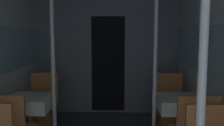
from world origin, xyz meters
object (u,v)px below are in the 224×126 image
Objects in this scene: dining_table_left_1 at (29,105)px; support_pole_right_1 at (155,65)px; support_pole_left_1 at (53,65)px; dining_table_right_1 at (180,106)px; chair_left_far_1 at (42,114)px; support_pole_right_0 at (201,103)px; chair_right_far_1 at (170,115)px.

dining_table_left_1 is 0.32× the size of support_pole_right_1.
dining_table_right_1 is (1.65, 0.00, -0.54)m from support_pole_left_1.
chair_left_far_1 is 0.40× the size of support_pole_right_1.
support_pole_right_0 is at bearing -100.78° from dining_table_right_1.
support_pole_right_1 is at bearing 161.47° from chair_left_far_1.
support_pole_left_1 is 1.00× the size of support_pole_right_1.
chair_left_far_1 is 2.96m from support_pole_right_0.
dining_table_right_1 is at bearing 164.42° from chair_left_far_1.
support_pole_right_0 is (1.32, -1.76, 0.00)m from support_pole_left_1.
support_pole_right_1 is at bearing 180.00° from dining_table_right_1.
support_pole_left_1 is 2.48× the size of chair_right_far_1.
chair_right_far_1 reaches higher than dining_table_right_1.
dining_table_right_1 is 0.79× the size of chair_right_far_1.
support_pole_left_1 is (0.33, 0.00, 0.54)m from dining_table_left_1.
dining_table_right_1 is 0.63m from support_pole_right_1.
chair_left_far_1 and chair_right_far_1 have the same top height.
support_pole_right_0 reaches higher than chair_left_far_1.
support_pole_right_1 is (-0.33, -0.55, 0.85)m from chair_right_far_1.
support_pole_right_1 is (1.65, -0.55, 0.85)m from chair_left_far_1.
support_pole_right_0 is 2.48m from chair_right_far_1.
support_pole_right_1 is (1.32, 0.00, 0.00)m from support_pole_left_1.
chair_left_far_1 is 1.27× the size of dining_table_right_1.
support_pole_right_0 is 1.87m from dining_table_right_1.
support_pole_left_1 reaches higher than chair_right_far_1.
dining_table_left_1 is 2.47m from support_pole_right_0.
dining_table_left_1 is 0.79× the size of chair_left_far_1.
support_pole_right_0 is at bearing 125.58° from chair_left_far_1.
dining_table_left_1 is 1.74m from support_pole_right_1.
support_pole_right_0 is at bearing -90.00° from support_pole_right_1.
support_pole_left_1 is at bearing 180.00° from dining_table_right_1.
chair_right_far_1 is 0.40× the size of support_pole_right_1.
support_pole_left_1 is 1.74m from dining_table_right_1.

